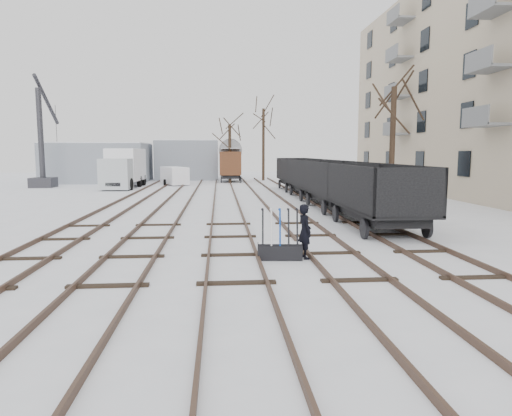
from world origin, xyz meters
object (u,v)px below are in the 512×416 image
Objects in this scene: ground_frame at (280,250)px; crane at (43,158)px; box_van_wagon at (231,162)px; freight_wagon_a at (377,205)px; panel_van at (175,176)px; worker at (305,231)px; lorry at (124,168)px.

crane is (-17.40, 29.25, 2.30)m from ground_frame.
freight_wagon_a is at bearing -78.54° from box_van_wagon.
box_van_wagon is 0.48× the size of crane.
box_van_wagon is 7.06m from panel_van.
crane is (-11.39, -1.88, 1.69)m from panel_van.
worker is 0.25× the size of freight_wagon_a.
lorry is at bearing -139.75° from box_van_wagon.
crane is at bearing 125.80° from ground_frame.
worker is at bearing -128.67° from freight_wagon_a.
lorry is at bearing 114.91° from ground_frame.
box_van_wagon is (-0.53, 35.43, 1.76)m from ground_frame.
ground_frame is at bearing -133.08° from freight_wagon_a.
panel_van is at bearing -139.98° from box_van_wagon.
ground_frame is at bearing -60.09° from crane.
worker is 0.21× the size of lorry.
freight_wagon_a is at bearing 51.96° from ground_frame.
crane is (-22.04, 24.29, 1.58)m from freight_wagon_a.
lorry is 1.81× the size of panel_van.
freight_wagon_a is 1.52× the size of panel_van.
lorry is (-9.54, -7.56, -0.28)m from box_van_wagon.
lorry is at bearing -164.59° from panel_van.
box_van_wagon is 12.18m from lorry.
freight_wagon_a is 0.84× the size of lorry.
lorry is 0.78× the size of crane.
ground_frame is 35.48m from box_van_wagon.
lorry is at bearing -11.46° from crane.
ground_frame is 29.67m from lorry.
lorry is at bearing 8.04° from worker.
crane reaches higher than lorry.
worker is (0.75, 0.10, 0.52)m from ground_frame.
freight_wagon_a is at bearing -54.95° from lorry.
crane is (-7.33, 1.37, 0.82)m from lorry.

